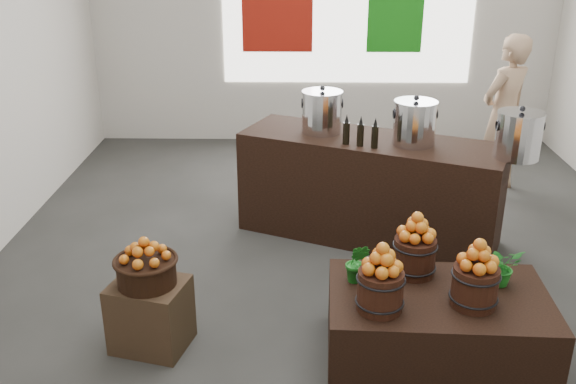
{
  "coord_description": "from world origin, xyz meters",
  "views": [
    {
      "loc": [
        -0.32,
        -4.91,
        2.7
      ],
      "look_at": [
        -0.4,
        -0.4,
        0.83
      ],
      "focal_mm": 40.0,
      "sensor_mm": 36.0,
      "label": 1
    }
  ],
  "objects_px": {
    "stock_pot_left": "(322,113)",
    "stock_pot_center": "(414,124)",
    "shopper": "(504,115)",
    "counter": "(369,188)",
    "stock_pot_right": "(519,136)",
    "crate": "(151,315)",
    "wicker_basket": "(147,272)",
    "display_table": "(436,326)"
  },
  "relations": [
    {
      "from": "stock_pot_left",
      "to": "stock_pot_center",
      "type": "height_order",
      "value": "same"
    },
    {
      "from": "shopper",
      "to": "counter",
      "type": "bearing_deg",
      "value": 2.33
    },
    {
      "from": "counter",
      "to": "stock_pot_center",
      "type": "distance_m",
      "value": 0.76
    },
    {
      "from": "stock_pot_left",
      "to": "stock_pot_right",
      "type": "bearing_deg",
      "value": -23.3
    },
    {
      "from": "crate",
      "to": "wicker_basket",
      "type": "height_order",
      "value": "wicker_basket"
    },
    {
      "from": "stock_pot_right",
      "to": "shopper",
      "type": "bearing_deg",
      "value": 76.33
    },
    {
      "from": "crate",
      "to": "stock_pot_right",
      "type": "distance_m",
      "value": 3.18
    },
    {
      "from": "stock_pot_left",
      "to": "stock_pot_center",
      "type": "bearing_deg",
      "value": -23.3
    },
    {
      "from": "crate",
      "to": "stock_pot_center",
      "type": "bearing_deg",
      "value": 38.61
    },
    {
      "from": "wicker_basket",
      "to": "counter",
      "type": "distance_m",
      "value": 2.41
    },
    {
      "from": "crate",
      "to": "stock_pot_left",
      "type": "height_order",
      "value": "stock_pot_left"
    },
    {
      "from": "display_table",
      "to": "stock_pot_left",
      "type": "distance_m",
      "value": 2.34
    },
    {
      "from": "crate",
      "to": "stock_pot_right",
      "type": "relative_size",
      "value": 1.35
    },
    {
      "from": "stock_pot_right",
      "to": "wicker_basket",
      "type": "bearing_deg",
      "value": -155.63
    },
    {
      "from": "counter",
      "to": "shopper",
      "type": "height_order",
      "value": "shopper"
    },
    {
      "from": "wicker_basket",
      "to": "shopper",
      "type": "distance_m",
      "value": 4.34
    },
    {
      "from": "stock_pot_center",
      "to": "stock_pot_right",
      "type": "relative_size",
      "value": 1.0
    },
    {
      "from": "crate",
      "to": "counter",
      "type": "xyz_separation_m",
      "value": [
        1.66,
        1.74,
        0.23
      ]
    },
    {
      "from": "stock_pot_left",
      "to": "shopper",
      "type": "height_order",
      "value": "shopper"
    },
    {
      "from": "stock_pot_center",
      "to": "shopper",
      "type": "bearing_deg",
      "value": 48.34
    },
    {
      "from": "wicker_basket",
      "to": "stock_pot_left",
      "type": "bearing_deg",
      "value": 57.8
    },
    {
      "from": "wicker_basket",
      "to": "counter",
      "type": "bearing_deg",
      "value": 46.46
    },
    {
      "from": "display_table",
      "to": "shopper",
      "type": "relative_size",
      "value": 0.84
    },
    {
      "from": "crate",
      "to": "stock_pot_left",
      "type": "distance_m",
      "value": 2.45
    },
    {
      "from": "display_table",
      "to": "counter",
      "type": "distance_m",
      "value": 1.89
    },
    {
      "from": "stock_pot_left",
      "to": "stock_pot_center",
      "type": "relative_size",
      "value": 1.0
    },
    {
      "from": "crate",
      "to": "display_table",
      "type": "xyz_separation_m",
      "value": [
        1.93,
        -0.11,
        0.0
      ]
    },
    {
      "from": "stock_pot_right",
      "to": "shopper",
      "type": "xyz_separation_m",
      "value": [
        0.41,
        1.67,
        -0.29
      ]
    },
    {
      "from": "display_table",
      "to": "stock_pot_right",
      "type": "relative_size",
      "value": 3.95
    },
    {
      "from": "stock_pot_right",
      "to": "counter",
      "type": "bearing_deg",
      "value": 156.7
    },
    {
      "from": "display_table",
      "to": "counter",
      "type": "relative_size",
      "value": 0.61
    },
    {
      "from": "counter",
      "to": "stock_pot_center",
      "type": "height_order",
      "value": "stock_pot_center"
    },
    {
      "from": "wicker_basket",
      "to": "stock_pot_center",
      "type": "relative_size",
      "value": 1.08
    },
    {
      "from": "counter",
      "to": "stock_pot_right",
      "type": "distance_m",
      "value": 1.39
    },
    {
      "from": "wicker_basket",
      "to": "stock_pot_center",
      "type": "height_order",
      "value": "stock_pot_center"
    },
    {
      "from": "stock_pot_right",
      "to": "shopper",
      "type": "distance_m",
      "value": 1.75
    },
    {
      "from": "wicker_basket",
      "to": "stock_pot_center",
      "type": "bearing_deg",
      "value": 38.61
    },
    {
      "from": "stock_pot_left",
      "to": "shopper",
      "type": "distance_m",
      "value": 2.23
    },
    {
      "from": "crate",
      "to": "shopper",
      "type": "xyz_separation_m",
      "value": [
        3.19,
        2.93,
        0.61
      ]
    },
    {
      "from": "wicker_basket",
      "to": "shopper",
      "type": "xyz_separation_m",
      "value": [
        3.19,
        2.93,
        0.27
      ]
    },
    {
      "from": "wicker_basket",
      "to": "stock_pot_right",
      "type": "relative_size",
      "value": 1.08
    },
    {
      "from": "crate",
      "to": "stock_pot_center",
      "type": "height_order",
      "value": "stock_pot_center"
    }
  ]
}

